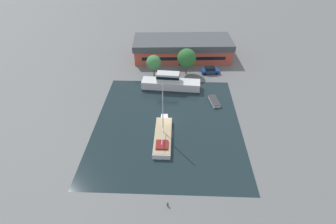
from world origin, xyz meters
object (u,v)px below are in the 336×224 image
(parked_car, at_px, (210,70))
(small_dinghy, at_px, (214,101))
(warehouse_building, at_px, (183,48))
(sailboat_moored, at_px, (163,136))
(motor_cruiser, at_px, (170,83))
(quay_tree_near_building, at_px, (154,63))
(quay_tree_by_water, at_px, (187,58))

(parked_car, xyz_separation_m, small_dinghy, (-0.25, -12.91, -0.51))
(warehouse_building, relative_size, small_dinghy, 6.09)
(sailboat_moored, relative_size, small_dinghy, 2.48)
(sailboat_moored, relative_size, motor_cruiser, 0.82)
(parked_car, height_order, small_dinghy, parked_car)
(quay_tree_near_building, distance_m, small_dinghy, 17.84)
(parked_car, xyz_separation_m, sailboat_moored, (-10.51, -24.52, -0.24))
(warehouse_building, relative_size, quay_tree_by_water, 4.12)
(quay_tree_near_building, relative_size, motor_cruiser, 0.40)
(quay_tree_near_building, distance_m, quay_tree_by_water, 8.03)
(quay_tree_by_water, relative_size, motor_cruiser, 0.49)
(warehouse_building, relative_size, sailboat_moored, 2.45)
(quay_tree_near_building, xyz_separation_m, sailboat_moored, (3.38, -22.65, -2.98))
(warehouse_building, xyz_separation_m, motor_cruiser, (-2.87, -16.83, -1.17))
(parked_car, bearing_deg, motor_cruiser, -57.48)
(sailboat_moored, xyz_separation_m, motor_cruiser, (0.76, 16.89, 0.85))
(quay_tree_near_building, height_order, motor_cruiser, quay_tree_near_building)
(quay_tree_by_water, xyz_separation_m, sailboat_moored, (-4.50, -24.02, -3.66))
(warehouse_building, xyz_separation_m, quay_tree_by_water, (0.88, -9.70, 1.64))
(quay_tree_near_building, distance_m, parked_car, 14.28)
(quay_tree_by_water, bearing_deg, small_dinghy, -65.14)
(warehouse_building, distance_m, small_dinghy, 23.20)
(quay_tree_near_building, xyz_separation_m, small_dinghy, (13.63, -11.04, -3.25))
(quay_tree_near_building, bearing_deg, quay_tree_by_water, 9.87)
(quay_tree_near_building, relative_size, parked_car, 1.17)
(warehouse_building, xyz_separation_m, quay_tree_near_building, (-7.01, -11.07, 0.96))
(sailboat_moored, bearing_deg, motor_cruiser, 87.42)
(quay_tree_by_water, xyz_separation_m, motor_cruiser, (-3.74, -7.12, -2.81))
(motor_cruiser, xyz_separation_m, small_dinghy, (9.49, -5.29, -1.11))
(quay_tree_near_building, relative_size, small_dinghy, 1.22)
(quay_tree_near_building, height_order, small_dinghy, quay_tree_near_building)
(warehouse_building, distance_m, quay_tree_by_water, 9.88)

